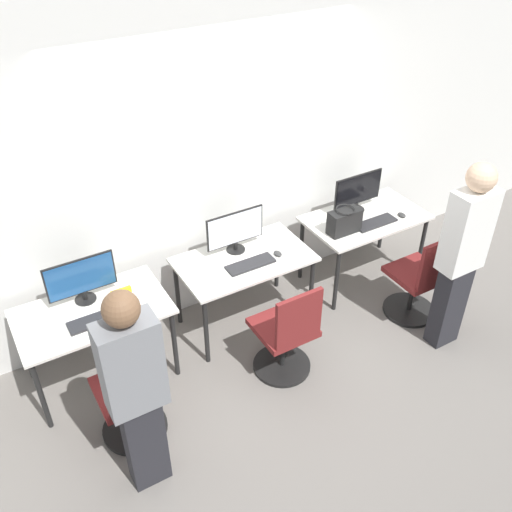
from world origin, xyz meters
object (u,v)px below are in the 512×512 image
at_px(person_left, 135,389).
at_px(person_right, 462,252).
at_px(office_chair_right, 419,283).
at_px(monitor_left, 81,279).
at_px(keyboard_left, 97,320).
at_px(office_chair_left, 132,400).
at_px(keyboard_center, 250,264).
at_px(mouse_left, 131,307).
at_px(handbag, 344,221).
at_px(mouse_center, 278,253).
at_px(monitor_right, 358,191).
at_px(office_chair_center, 287,337).
at_px(mouse_right, 402,215).
at_px(monitor_center, 235,230).
at_px(keyboard_right, 375,223).

bearing_deg(person_left, person_right, -0.70).
bearing_deg(office_chair_right, monitor_left, 162.14).
xyz_separation_m(keyboard_left, office_chair_right, (2.70, -0.59, -0.33)).
relative_size(office_chair_left, office_chair_right, 1.00).
height_order(person_left, keyboard_center, person_left).
distance_m(monitor_left, mouse_left, 0.43).
bearing_deg(office_chair_right, handbag, 123.24).
bearing_deg(mouse_center, monitor_right, 13.59).
distance_m(mouse_center, monitor_right, 1.09).
relative_size(monitor_left, person_right, 0.31).
relative_size(office_chair_left, office_chair_center, 1.00).
distance_m(person_left, monitor_right, 2.92).
height_order(monitor_right, office_chair_right, monitor_right).
relative_size(office_chair_right, handbag, 3.03).
distance_m(mouse_center, mouse_right, 1.34).
relative_size(monitor_center, office_chair_right, 0.58).
bearing_deg(monitor_right, mouse_center, -166.41).
bearing_deg(mouse_center, office_chair_center, -115.68).
height_order(office_chair_left, monitor_center, monitor_center).
height_order(keyboard_left, mouse_right, mouse_right).
relative_size(keyboard_left, mouse_left, 4.67).
relative_size(monitor_center, handbag, 1.76).
bearing_deg(office_chair_left, mouse_center, 20.41).
height_order(monitor_center, office_chair_right, monitor_center).
bearing_deg(office_chair_right, keyboard_center, 156.13).
relative_size(monitor_right, keyboard_right, 1.26).
relative_size(person_left, mouse_right, 18.08).
relative_size(mouse_left, handbag, 0.30).
xyz_separation_m(office_chair_center, mouse_right, (1.63, 0.54, 0.34)).
bearing_deg(office_chair_center, person_right, -15.30).
bearing_deg(person_right, monitor_left, 155.24).
distance_m(monitor_center, monitor_right, 1.32).
xyz_separation_m(office_chair_left, keyboard_center, (1.30, 0.58, 0.33)).
height_order(mouse_left, handbag, handbag).
height_order(office_chair_left, person_left, person_left).
relative_size(office_chair_center, handbag, 3.03).
distance_m(keyboard_center, mouse_right, 1.62).
xyz_separation_m(office_chair_left, person_right, (2.66, -0.40, 0.57)).
bearing_deg(office_chair_center, mouse_right, 18.41).
bearing_deg(mouse_right, handbag, 174.17).
distance_m(mouse_right, office_chair_right, 0.69).
height_order(monitor_left, keyboard_center, monitor_left).
distance_m(mouse_left, handbag, 2.03).
relative_size(mouse_center, keyboard_right, 0.21).
bearing_deg(person_right, keyboard_left, 160.37).
relative_size(person_left, keyboard_right, 3.87).
xyz_separation_m(mouse_left, office_chair_right, (2.44, -0.59, -0.34)).
height_order(mouse_left, person_right, person_right).
height_order(person_left, person_right, person_right).
relative_size(office_chair_left, person_right, 0.53).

